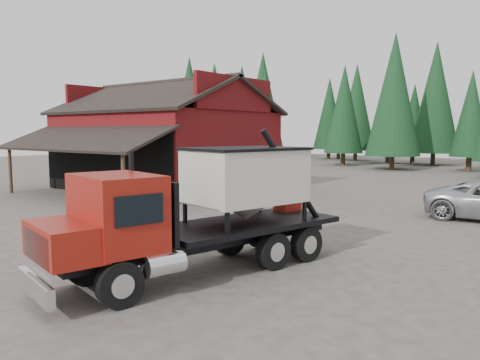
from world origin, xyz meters
The scene contains 6 objects.
ground centered at (0.00, 0.00, 0.00)m, with size 120.00×120.00×0.00m, color #4C433B.
red_barn centered at (-11.00, 9.90, 2.69)m, with size 12.80×13.63×7.18m.
conifer_backdrop centered at (0.00, 42.00, 0.00)m, with size 76.00×16.00×16.00m, color black, non-canonical shape.
near_pine_a centered at (-22.00, 28.00, 6.39)m, with size 4.40×4.40×11.40m.
near_pine_d centered at (-4.00, 34.00, 7.39)m, with size 5.28×5.28×13.40m.
feed_truck centered at (4.01, -2.98, 1.79)m, with size 4.18×8.77×3.83m.
Camera 1 is at (12.17, -12.03, 3.73)m, focal length 35.00 mm.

